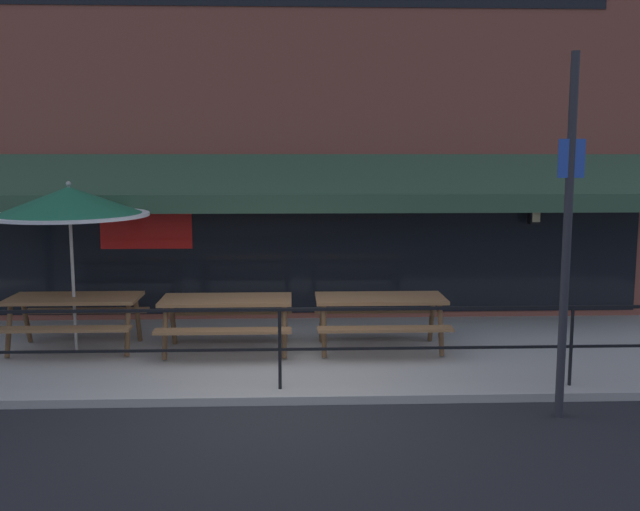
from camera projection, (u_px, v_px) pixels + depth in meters
ground_plane at (280, 406)px, 8.08m from camera, size 120.00×120.00×0.00m
patio_deck at (282, 353)px, 10.06m from camera, size 15.00×4.00×0.10m
restaurant_building at (282, 74)px, 11.70m from camera, size 15.00×1.60×8.36m
patio_railing at (280, 331)px, 8.27m from camera, size 13.84×0.04×0.97m
picnic_table_left at (75, 308)px, 9.98m from camera, size 1.80×1.42×0.76m
picnic_table_centre at (227, 309)px, 9.88m from camera, size 1.80×1.42×0.76m
picnic_table_right at (380, 308)px, 9.98m from camera, size 1.80×1.42×0.76m
patio_umbrella_left at (69, 203)px, 9.76m from camera, size 2.14×2.14×2.38m
street_sign_pole at (567, 235)px, 7.48m from camera, size 0.28×0.09×3.87m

